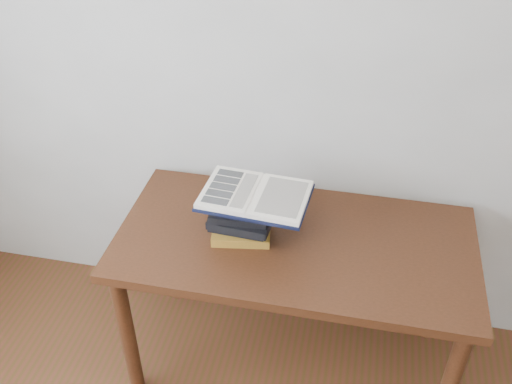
# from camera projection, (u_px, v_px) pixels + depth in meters

# --- Properties ---
(desk) EXTENTS (1.31, 0.66, 0.70)m
(desk) POSITION_uv_depth(u_px,v_px,m) (294.00, 259.00, 2.15)
(desk) COLOR #472211
(desk) RESTS_ON ground
(book_stack) EXTENTS (0.25, 0.21, 0.18)m
(book_stack) POSITION_uv_depth(u_px,v_px,m) (241.00, 214.00, 2.07)
(book_stack) COLOR #AA7926
(book_stack) RESTS_ON desk
(open_book) EXTENTS (0.39, 0.28, 0.03)m
(open_book) POSITION_uv_depth(u_px,v_px,m) (255.00, 195.00, 1.99)
(open_book) COLOR black
(open_book) RESTS_ON book_stack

